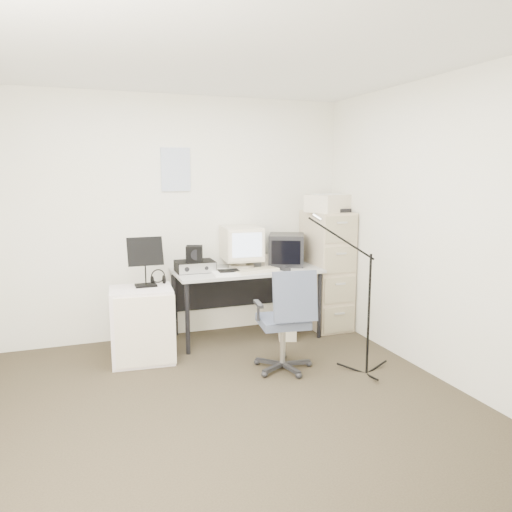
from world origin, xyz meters
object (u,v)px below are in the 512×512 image
object	(u,v)px
filing_cabinet	(326,270)
office_chair	(283,319)
desk	(247,303)
side_cart	(142,325)

from	to	relation	value
filing_cabinet	office_chair	xyz separation A→B (m)	(-0.95, -0.99, -0.19)
filing_cabinet	office_chair	world-z (taller)	filing_cabinet
filing_cabinet	desk	world-z (taller)	filing_cabinet
desk	side_cart	xyz separation A→B (m)	(-1.13, -0.32, -0.02)
filing_cabinet	side_cart	size ratio (longest dim) A/B	1.90
side_cart	desk	bearing A→B (deg)	20.55
office_chair	filing_cabinet	bearing A→B (deg)	53.67
desk	office_chair	world-z (taller)	office_chair
office_chair	side_cart	world-z (taller)	office_chair
office_chair	side_cart	distance (m)	1.30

